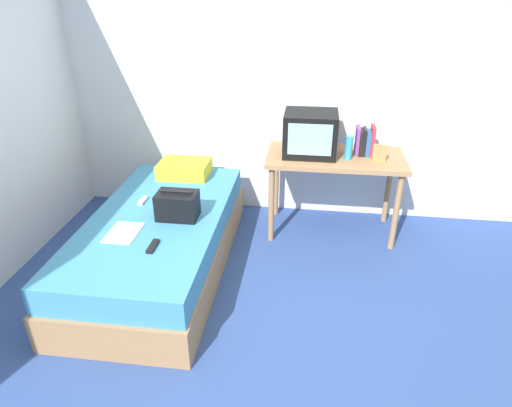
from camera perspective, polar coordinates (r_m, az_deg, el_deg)
ground_plane at (r=2.89m, az=-0.89°, el=-18.67°), size 8.00×8.00×0.00m
wall_back at (r=4.07m, az=3.19°, el=16.24°), size 5.20×0.10×2.60m
bed at (r=3.53m, az=-12.40°, el=-4.91°), size 1.00×2.00×0.47m
desk at (r=3.84m, az=10.20°, el=4.89°), size 1.16×0.60×0.73m
tv at (r=3.75m, az=7.07°, el=9.02°), size 0.44×0.39×0.36m
water_bottle at (r=3.71m, az=11.95°, el=7.10°), size 0.06×0.06×0.20m
book_row at (r=3.85m, az=13.97°, el=7.83°), size 0.15×0.17×0.25m
picture_frame at (r=3.72m, az=15.76°, el=6.32°), size 0.11×0.02×0.15m
pillow at (r=4.04m, az=-9.29°, el=4.51°), size 0.44×0.34×0.13m
handbag at (r=3.30m, az=-10.18°, el=-0.23°), size 0.30×0.20×0.23m
magazine at (r=3.23m, az=-16.85°, el=-3.65°), size 0.21×0.29×0.01m
remote_dark at (r=3.01m, az=-13.26°, el=-5.43°), size 0.04×0.16×0.02m
remote_silver at (r=3.63m, az=-14.51°, el=0.36°), size 0.04×0.14×0.02m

